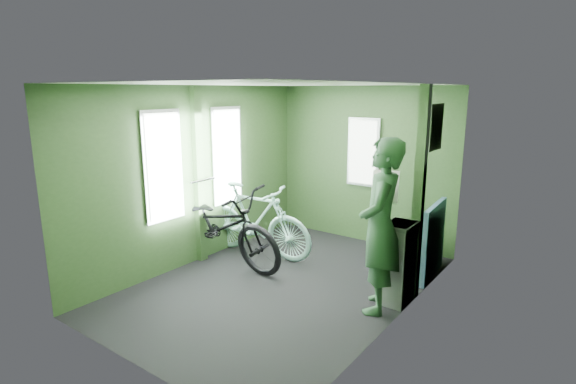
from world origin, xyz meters
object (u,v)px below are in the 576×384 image
passenger (380,226)px  bench_seat (417,252)px  waste_box (398,263)px  bicycle_mint (256,256)px  bicycle_black (221,263)px

passenger → bench_seat: bearing=162.3°
passenger → bench_seat: size_ratio=1.97×
waste_box → bench_seat: 0.93m
bicycle_mint → waste_box: 2.18m
bicycle_black → bicycle_mint: size_ratio=1.17×
bicycle_mint → waste_box: waste_box is taller
passenger → bicycle_black: bearing=-106.3°
bicycle_black → waste_box: 2.37m
bicycle_mint → bench_seat: 2.16m
bicycle_mint → bench_seat: bench_seat is taller
bicycle_black → bench_seat: bench_seat is taller
bicycle_black → passenger: bearing=-84.8°
waste_box → bicycle_mint: bearing=175.6°
waste_box → bench_seat: bench_seat is taller
bicycle_black → bench_seat: (2.19, 1.22, 0.27)m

